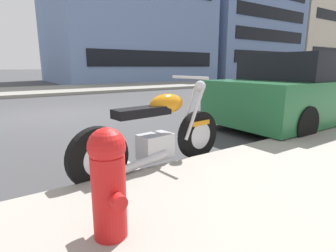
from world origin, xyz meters
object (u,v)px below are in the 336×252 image
(parked_car_at_intersection, at_px, (301,92))
(fire_hydrant, at_px, (108,181))
(car_opposite_curb, at_px, (295,75))
(parked_motorcycle, at_px, (157,136))

(parked_car_at_intersection, bearing_deg, fire_hydrant, -161.92)
(car_opposite_curb, bearing_deg, parked_car_at_intersection, 30.48)
(parked_motorcycle, distance_m, car_opposite_curb, 19.44)
(parked_car_at_intersection, height_order, car_opposite_curb, parked_car_at_intersection)
(parked_car_at_intersection, relative_size, car_opposite_curb, 0.88)
(parked_car_at_intersection, distance_m, car_opposite_curb, 15.68)
(car_opposite_curb, bearing_deg, fire_hydrant, 27.13)
(fire_hydrant, bearing_deg, parked_car_at_intersection, 18.39)
(parked_car_at_intersection, height_order, fire_hydrant, parked_car_at_intersection)
(fire_hydrant, bearing_deg, car_opposite_curb, 28.36)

